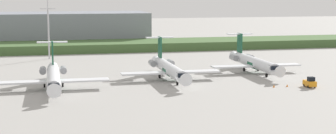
{
  "coord_description": "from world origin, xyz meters",
  "views": [
    {
      "loc": [
        -26.01,
        -104.15,
        20.33
      ],
      "look_at": [
        0.0,
        11.79,
        3.0
      ],
      "focal_mm": 56.0,
      "sensor_mm": 36.0,
      "label": 1
    }
  ],
  "objects_px": {
    "regional_jet_third": "(254,62)",
    "safety_cone_front_marker": "(274,86)",
    "baggage_tug": "(310,83)",
    "regional_jet_nearest": "(53,77)",
    "safety_cone_mid_marker": "(287,85)",
    "antenna_mast": "(48,27)",
    "regional_jet_second": "(169,68)"
  },
  "relations": [
    {
      "from": "regional_jet_third",
      "to": "regional_jet_nearest",
      "type": "bearing_deg",
      "value": -166.25
    },
    {
      "from": "antenna_mast",
      "to": "safety_cone_mid_marker",
      "type": "distance_m",
      "value": 77.45
    },
    {
      "from": "regional_jet_nearest",
      "to": "safety_cone_mid_marker",
      "type": "relative_size",
      "value": 56.36
    },
    {
      "from": "safety_cone_front_marker",
      "to": "safety_cone_mid_marker",
      "type": "distance_m",
      "value": 3.05
    },
    {
      "from": "regional_jet_third",
      "to": "safety_cone_mid_marker",
      "type": "distance_m",
      "value": 20.89
    },
    {
      "from": "regional_jet_nearest",
      "to": "regional_jet_third",
      "type": "bearing_deg",
      "value": 13.75
    },
    {
      "from": "regional_jet_second",
      "to": "safety_cone_front_marker",
      "type": "xyz_separation_m",
      "value": [
        19.5,
        -14.89,
        -2.26
      ]
    },
    {
      "from": "antenna_mast",
      "to": "regional_jet_third",
      "type": "bearing_deg",
      "value": -36.97
    },
    {
      "from": "regional_jet_nearest",
      "to": "regional_jet_third",
      "type": "xyz_separation_m",
      "value": [
        49.49,
        12.11,
        0.0
      ]
    },
    {
      "from": "safety_cone_mid_marker",
      "to": "regional_jet_nearest",
      "type": "bearing_deg",
      "value": 169.95
    },
    {
      "from": "regional_jet_nearest",
      "to": "antenna_mast",
      "type": "height_order",
      "value": "antenna_mast"
    },
    {
      "from": "regional_jet_third",
      "to": "safety_cone_front_marker",
      "type": "xyz_separation_m",
      "value": [
        -3.76,
        -20.79,
        -2.26
      ]
    },
    {
      "from": "regional_jet_second",
      "to": "baggage_tug",
      "type": "height_order",
      "value": "regional_jet_second"
    },
    {
      "from": "regional_jet_third",
      "to": "baggage_tug",
      "type": "distance_m",
      "value": 22.7
    },
    {
      "from": "baggage_tug",
      "to": "antenna_mast",
      "type": "bearing_deg",
      "value": 131.92
    },
    {
      "from": "regional_jet_nearest",
      "to": "antenna_mast",
      "type": "bearing_deg",
      "value": 91.03
    },
    {
      "from": "antenna_mast",
      "to": "safety_cone_mid_marker",
      "type": "height_order",
      "value": "antenna_mast"
    },
    {
      "from": "regional_jet_second",
      "to": "antenna_mast",
      "type": "bearing_deg",
      "value": 121.75
    },
    {
      "from": "baggage_tug",
      "to": "safety_cone_front_marker",
      "type": "distance_m",
      "value": 7.69
    },
    {
      "from": "antenna_mast",
      "to": "baggage_tug",
      "type": "distance_m",
      "value": 81.46
    },
    {
      "from": "baggage_tug",
      "to": "regional_jet_nearest",
      "type": "bearing_deg",
      "value": 169.12
    },
    {
      "from": "regional_jet_second",
      "to": "regional_jet_third",
      "type": "height_order",
      "value": "same"
    },
    {
      "from": "antenna_mast",
      "to": "baggage_tug",
      "type": "bearing_deg",
      "value": -48.08
    },
    {
      "from": "antenna_mast",
      "to": "baggage_tug",
      "type": "xyz_separation_m",
      "value": [
        54.13,
        -60.27,
        -8.55
      ]
    },
    {
      "from": "regional_jet_third",
      "to": "safety_cone_front_marker",
      "type": "distance_m",
      "value": 21.25
    },
    {
      "from": "baggage_tug",
      "to": "safety_cone_mid_marker",
      "type": "bearing_deg",
      "value": 160.44
    },
    {
      "from": "regional_jet_second",
      "to": "baggage_tug",
      "type": "distance_m",
      "value": 31.64
    },
    {
      "from": "safety_cone_mid_marker",
      "to": "regional_jet_third",
      "type": "bearing_deg",
      "value": 88.05
    },
    {
      "from": "baggage_tug",
      "to": "safety_cone_front_marker",
      "type": "relative_size",
      "value": 5.82
    },
    {
      "from": "regional_jet_second",
      "to": "regional_jet_third",
      "type": "relative_size",
      "value": 1.0
    },
    {
      "from": "regional_jet_second",
      "to": "antenna_mast",
      "type": "xyz_separation_m",
      "value": [
        -27.13,
        43.84,
        7.01
      ]
    },
    {
      "from": "baggage_tug",
      "to": "safety_cone_front_marker",
      "type": "bearing_deg",
      "value": 168.38
    }
  ]
}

